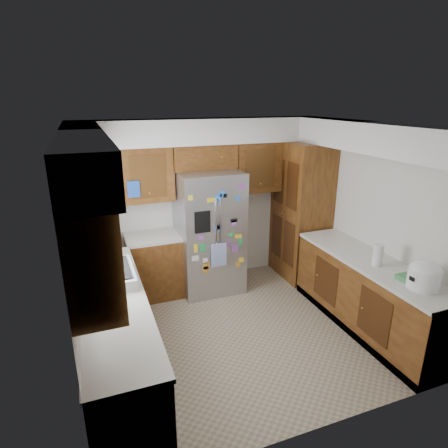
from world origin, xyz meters
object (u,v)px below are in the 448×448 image
Objects in this scene: fridge at (209,232)px; rice_cooker at (425,275)px; paper_towel at (378,255)px; pantry at (301,211)px.

fridge is 5.42× the size of rice_cooker.
rice_cooker reaches higher than paper_towel.
pantry is 1.19× the size of fridge.
pantry reaches higher than paper_towel.
pantry is 6.47× the size of rice_cooker.
paper_towel is (-0.05, -1.76, -0.02)m from pantry.
pantry is 2.35m from rice_cooker.
fridge is 6.88× the size of paper_towel.
rice_cooker is at bearing -90.01° from pantry.
rice_cooker is (1.50, -2.41, 0.17)m from fridge.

